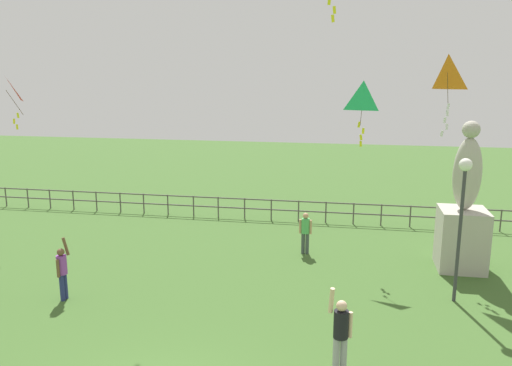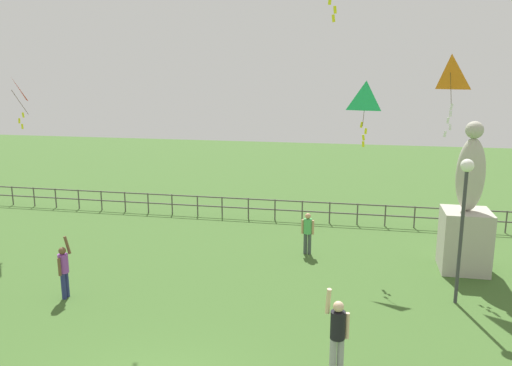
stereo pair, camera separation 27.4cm
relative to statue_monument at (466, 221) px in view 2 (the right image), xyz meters
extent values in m
cube|color=#B2AD9E|center=(0.00, 0.00, -0.66)|extent=(1.51, 1.51, 2.05)
ellipsoid|color=#B2AD9E|center=(0.00, 0.00, 1.56)|extent=(0.90, 0.76, 2.40)
sphere|color=#B2AD9E|center=(0.00, 0.00, 3.02)|extent=(0.56, 0.56, 0.56)
cylinder|color=#38383D|center=(-0.66, -2.71, 0.25)|extent=(0.10, 0.10, 3.86)
sphere|color=white|center=(-0.66, -2.71, 2.33)|extent=(0.36, 0.36, 0.36)
cylinder|color=#3F4C47|center=(-5.34, 0.49, -1.30)|extent=(0.13, 0.13, 0.78)
cylinder|color=#3F4C47|center=(-5.19, 0.48, -1.30)|extent=(0.13, 0.13, 0.78)
cylinder|color=#4CB259|center=(-5.27, 0.48, -0.63)|extent=(0.28, 0.28, 0.55)
sphere|color=tan|center=(-5.27, 0.48, -0.25)|extent=(0.21, 0.21, 0.21)
cylinder|color=tan|center=(-5.46, 0.50, -0.67)|extent=(0.09, 0.09, 0.52)
cylinder|color=tan|center=(-5.08, 0.47, -0.67)|extent=(0.09, 0.09, 0.52)
cylinder|color=#99999E|center=(-3.93, -7.07, -1.25)|extent=(0.15, 0.15, 0.88)
cylinder|color=#99999E|center=(-3.77, -7.00, -1.25)|extent=(0.15, 0.15, 0.88)
cylinder|color=black|center=(-3.85, -7.03, -0.50)|extent=(0.32, 0.32, 0.62)
sphere|color=beige|center=(-3.85, -7.03, -0.07)|extent=(0.24, 0.24, 0.24)
cylinder|color=beige|center=(-4.07, -7.07, 0.05)|extent=(0.16, 0.21, 0.60)
cylinder|color=beige|center=(-3.65, -6.95, -0.53)|extent=(0.10, 0.10, 0.59)
cylinder|color=navy|center=(-11.83, -4.58, -1.29)|extent=(0.13, 0.13, 0.79)
cylinder|color=navy|center=(-11.84, -4.74, -1.29)|extent=(0.13, 0.13, 0.79)
cylinder|color=purple|center=(-11.84, -4.66, -0.62)|extent=(0.29, 0.29, 0.56)
sphere|color=brown|center=(-11.84, -4.66, -0.23)|extent=(0.21, 0.21, 0.21)
cylinder|color=brown|center=(-11.78, -4.47, -0.12)|extent=(0.21, 0.09, 0.54)
cylinder|color=brown|center=(-11.84, -4.85, -0.65)|extent=(0.09, 0.09, 0.53)
pyramid|color=#1EB759|center=(-3.41, 0.62, 4.02)|extent=(0.90, 0.51, 0.99)
cylinder|color=#4C381E|center=(-3.45, 0.47, 3.53)|extent=(0.09, 0.31, 0.99)
cube|color=yellow|center=(-3.52, 0.44, 3.07)|extent=(0.11, 0.02, 0.21)
cube|color=yellow|center=(-3.37, 0.51, 2.85)|extent=(0.09, 0.02, 0.20)
cube|color=yellow|center=(-3.44, 0.48, 2.63)|extent=(0.11, 0.04, 0.21)
cube|color=yellow|center=(-3.43, 0.48, 2.41)|extent=(0.09, 0.02, 0.20)
pyramid|color=orange|center=(-0.84, 0.15, 4.80)|extent=(0.89, 0.69, 1.12)
cylinder|color=#4C381E|center=(-0.76, 0.30, 4.24)|extent=(0.18, 0.32, 1.12)
cube|color=white|center=(-0.70, 0.33, 3.72)|extent=(0.11, 0.02, 0.21)
cube|color=white|center=(-0.71, 0.32, 3.50)|extent=(0.08, 0.03, 0.20)
cube|color=white|center=(-0.78, 0.29, 3.28)|extent=(0.09, 0.04, 0.20)
cube|color=white|center=(-0.69, 0.33, 3.06)|extent=(0.08, 0.04, 0.20)
cube|color=white|center=(-0.84, 0.26, 2.84)|extent=(0.11, 0.03, 0.21)
pyramid|color=red|center=(-16.62, 0.20, 4.15)|extent=(1.03, 1.10, 0.96)
cylinder|color=#4C381E|center=(-16.41, 0.36, 3.68)|extent=(0.42, 0.35, 0.96)
cube|color=yellow|center=(-16.35, 0.39, 3.19)|extent=(0.09, 0.03, 0.20)
cube|color=yellow|center=(-16.49, 0.32, 2.97)|extent=(0.09, 0.04, 0.20)
cube|color=yellow|center=(-16.41, 0.36, 2.75)|extent=(0.10, 0.02, 0.20)
cube|color=yellow|center=(-4.49, -2.88, 6.65)|extent=(0.10, 0.03, 0.20)
cube|color=yellow|center=(-4.35, -2.81, 6.43)|extent=(0.10, 0.02, 0.21)
cube|color=yellow|center=(-4.38, -2.83, 6.21)|extent=(0.11, 0.03, 0.21)
cylinder|color=#4C4742|center=(-20.43, 4.58, -1.21)|extent=(0.06, 0.06, 0.95)
cylinder|color=#4C4742|center=(-19.23, 4.58, -1.21)|extent=(0.06, 0.06, 0.95)
cylinder|color=#4C4742|center=(-18.04, 4.58, -1.21)|extent=(0.06, 0.06, 0.95)
cylinder|color=#4C4742|center=(-16.80, 4.58, -1.21)|extent=(0.06, 0.06, 0.95)
cylinder|color=#4C4742|center=(-15.60, 4.58, -1.21)|extent=(0.06, 0.06, 0.95)
cylinder|color=#4C4742|center=(-14.38, 4.58, -1.21)|extent=(0.06, 0.06, 0.95)
cylinder|color=#4C4742|center=(-13.21, 4.58, -1.21)|extent=(0.06, 0.06, 0.95)
cylinder|color=#4C4742|center=(-12.02, 4.58, -1.21)|extent=(0.06, 0.06, 0.95)
cylinder|color=#4C4742|center=(-10.77, 4.58, -1.21)|extent=(0.06, 0.06, 0.95)
cylinder|color=#4C4742|center=(-9.60, 4.58, -1.21)|extent=(0.06, 0.06, 0.95)
cylinder|color=#4C4742|center=(-8.37, 4.58, -1.21)|extent=(0.06, 0.06, 0.95)
cylinder|color=#4C4742|center=(-7.15, 4.58, -1.21)|extent=(0.06, 0.06, 0.95)
cylinder|color=#4C4742|center=(-5.92, 4.58, -1.21)|extent=(0.06, 0.06, 0.95)
cylinder|color=#4C4742|center=(-4.72, 4.58, -1.21)|extent=(0.06, 0.06, 0.95)
cylinder|color=#4C4742|center=(-3.52, 4.58, -1.21)|extent=(0.06, 0.06, 0.95)
cylinder|color=#4C4742|center=(-2.34, 4.58, -1.21)|extent=(0.06, 0.06, 0.95)
cylinder|color=#4C4742|center=(-1.13, 4.58, -1.21)|extent=(0.06, 0.06, 0.95)
cylinder|color=#4C4742|center=(0.09, 4.58, -1.21)|extent=(0.06, 0.06, 0.95)
cylinder|color=#4C4742|center=(1.33, 4.58, -1.21)|extent=(0.06, 0.06, 0.95)
cylinder|color=#4C4742|center=(2.49, 4.58, -1.21)|extent=(0.06, 0.06, 0.95)
cube|color=#4C4742|center=(-7.29, 4.58, -0.78)|extent=(36.00, 0.05, 0.05)
cube|color=#4C4742|center=(-7.29, 4.58, -1.21)|extent=(36.00, 0.05, 0.05)
camera|label=1|loc=(-3.83, -17.26, 4.79)|focal=35.80mm
camera|label=2|loc=(-3.56, -17.21, 4.79)|focal=35.80mm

